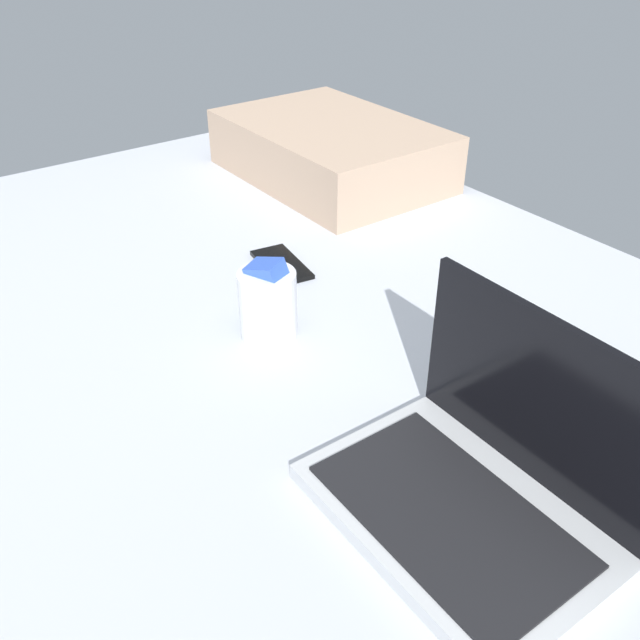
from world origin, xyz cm
name	(u,v)px	position (x,y,z in cm)	size (l,w,h in cm)	color
bed_mattress	(258,367)	(0.00, 0.00, 9.00)	(180.00, 140.00, 18.00)	#B7BCC6
laptop	(479,482)	(48.06, -0.27, 22.41)	(33.32, 23.46, 23.00)	#B7BABC
snack_cup	(267,302)	(3.91, 0.05, 23.90)	(9.79, 9.38, 13.61)	silver
cell_phone	(281,265)	(-13.30, 13.88, 18.40)	(6.80, 14.00, 0.80)	black
pillow	(331,150)	(-43.50, 48.00, 24.50)	(52.00, 36.00, 13.00)	tan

